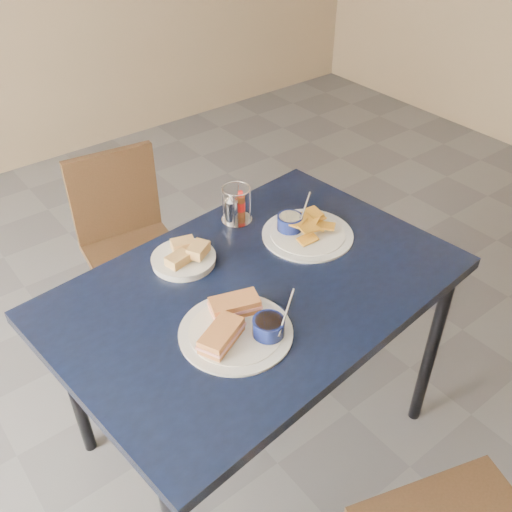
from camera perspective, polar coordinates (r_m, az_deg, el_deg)
ground at (r=2.39m, az=-2.82°, el=-14.99°), size 6.00×6.00×0.00m
dining_table at (r=1.81m, az=0.03°, el=-4.34°), size 1.32×0.95×0.75m
chair_far at (r=2.55m, az=-13.09°, el=2.29°), size 0.43×0.42×0.81m
sandwich_plate at (r=1.60m, az=-1.79°, el=-7.00°), size 0.33×0.32×0.12m
plantain_plate at (r=1.97m, az=4.73°, el=2.63°), size 0.31×0.31×0.12m
bread_basket at (r=1.85m, az=-7.15°, el=-0.13°), size 0.21×0.21×0.07m
condiment_caddy at (r=2.02m, az=-2.09°, el=4.89°), size 0.11×0.11×0.14m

